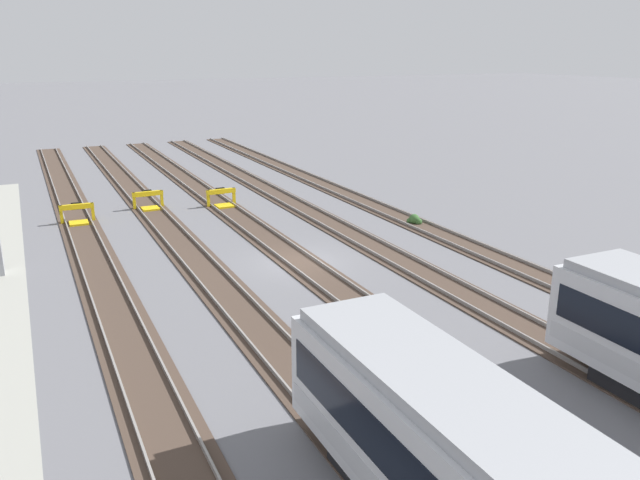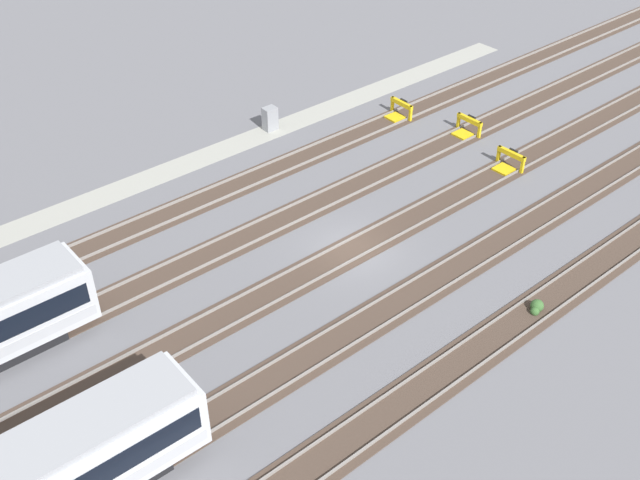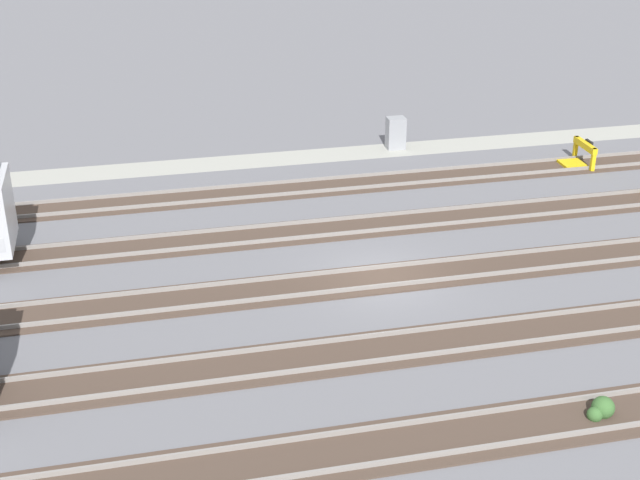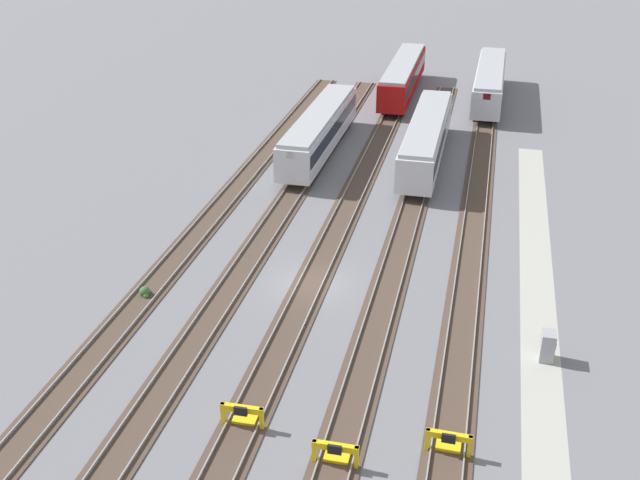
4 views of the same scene
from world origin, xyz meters
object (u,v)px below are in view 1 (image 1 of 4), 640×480
(bumper_stop_middle_track, at_px, (222,199))
(weed_clump, at_px, (415,220))
(bumper_stop_nearest_track, at_px, (78,215))
(bumper_stop_near_inner_track, at_px, (149,202))

(bumper_stop_middle_track, relative_size, weed_clump, 2.18)
(bumper_stop_middle_track, bearing_deg, weed_clump, 44.74)
(bumper_stop_middle_track, bearing_deg, bumper_stop_nearest_track, -87.87)
(weed_clump, bearing_deg, bumper_stop_nearest_track, -115.91)
(bumper_stop_middle_track, bearing_deg, bumper_stop_near_inner_track, -107.12)
(bumper_stop_nearest_track, bearing_deg, weed_clump, 64.09)
(bumper_stop_near_inner_track, bearing_deg, bumper_stop_nearest_track, -69.09)
(bumper_stop_nearest_track, bearing_deg, bumper_stop_middle_track, 92.13)
(bumper_stop_near_inner_track, relative_size, bumper_stop_middle_track, 1.00)
(bumper_stop_near_inner_track, distance_m, weed_clump, 17.38)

